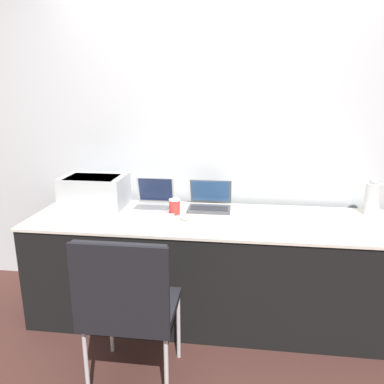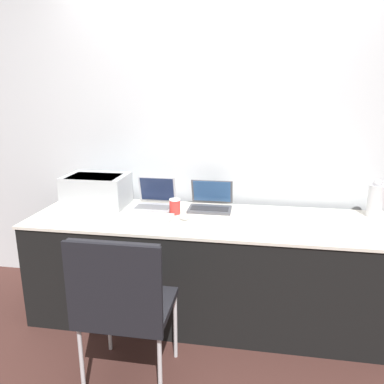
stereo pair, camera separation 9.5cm
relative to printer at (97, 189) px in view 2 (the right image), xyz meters
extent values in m
plane|color=#472823|center=(0.92, -0.55, -0.91)|extent=(14.00, 14.00, 0.00)
cube|color=silver|center=(0.92, 0.32, 0.39)|extent=(8.00, 0.05, 2.60)
cube|color=black|center=(0.92, -0.17, -0.53)|extent=(2.57, 0.75, 0.75)
cube|color=silver|center=(0.92, -0.17, -0.14)|extent=(2.59, 0.77, 0.02)
cube|color=#B2B7BC|center=(0.00, 0.00, -0.01)|extent=(0.48, 0.35, 0.24)
cube|color=#51565B|center=(0.00, -0.03, 0.09)|extent=(0.38, 0.26, 0.04)
cube|color=#B7B7BC|center=(0.46, -0.02, -0.12)|extent=(0.30, 0.21, 0.02)
cube|color=slate|center=(0.46, -0.03, -0.11)|extent=(0.26, 0.12, 0.00)
cube|color=#B7B7BC|center=(0.46, 0.11, -0.01)|extent=(0.30, 0.06, 0.21)
cube|color=#192342|center=(0.46, 0.11, -0.01)|extent=(0.27, 0.05, 0.19)
cube|color=#4C4C51|center=(0.90, 0.01, -0.12)|extent=(0.32, 0.20, 0.02)
cube|color=#2D2D30|center=(0.90, 0.00, -0.11)|extent=(0.29, 0.11, 0.00)
cube|color=#4C4C51|center=(0.90, 0.15, -0.02)|extent=(0.32, 0.08, 0.20)
cube|color=#2D5184|center=(0.90, 0.14, -0.02)|extent=(0.29, 0.07, 0.17)
cube|color=silver|center=(0.47, -0.24, -0.12)|extent=(0.37, 0.17, 0.02)
cylinder|color=red|center=(0.65, -0.11, -0.08)|extent=(0.08, 0.08, 0.11)
cylinder|color=white|center=(0.65, -0.11, -0.02)|extent=(0.08, 0.08, 0.01)
ellipsoid|color=silver|center=(0.74, -0.23, -0.11)|extent=(0.07, 0.05, 0.04)
cylinder|color=silver|center=(2.09, 0.06, -0.01)|extent=(0.11, 0.11, 0.23)
sphere|color=silver|center=(2.09, 0.06, 0.12)|extent=(0.06, 0.06, 0.06)
cube|color=black|center=(0.55, -0.88, -0.44)|extent=(0.48, 0.43, 0.04)
cube|color=black|center=(0.55, -1.08, -0.19)|extent=(0.48, 0.03, 0.46)
cylinder|color=silver|center=(0.33, -0.68, -0.68)|extent=(0.02, 0.02, 0.45)
cylinder|color=silver|center=(0.77, -0.68, -0.68)|extent=(0.02, 0.02, 0.45)
cylinder|color=silver|center=(0.33, -1.08, -0.68)|extent=(0.02, 0.02, 0.45)
cylinder|color=silver|center=(0.77, -1.08, -0.68)|extent=(0.02, 0.02, 0.45)
cube|color=black|center=(0.55, -1.11, -0.21)|extent=(0.50, 0.02, 0.50)
camera|label=1|loc=(1.11, -2.70, 0.75)|focal=35.00mm
camera|label=2|loc=(1.21, -2.69, 0.75)|focal=35.00mm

